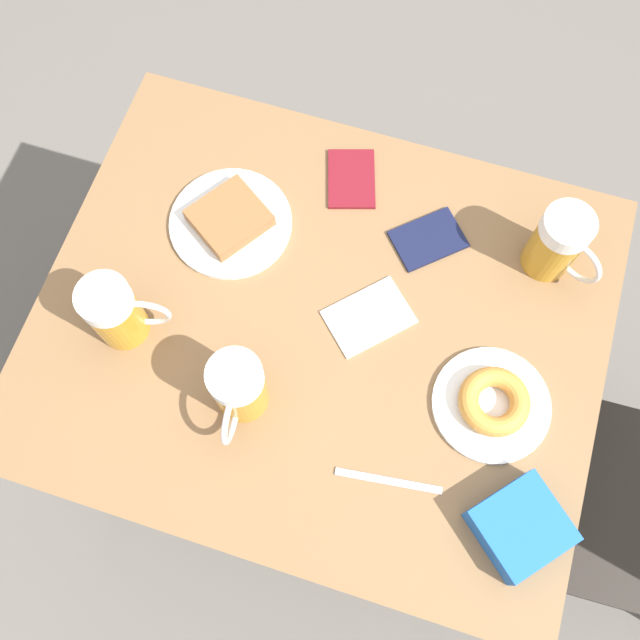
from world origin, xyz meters
name	(u,v)px	position (x,y,z in m)	size (l,w,h in m)	color
ground_plane	(320,417)	(0.00, 0.00, 0.00)	(8.00, 8.00, 0.00)	#666059
table	(320,336)	(0.00, 0.00, 0.70)	(0.82, 0.99, 0.77)	olive
plate_with_cake	(230,221)	(-0.14, -0.22, 0.78)	(0.23, 0.23, 0.04)	white
plate_with_donut	(493,403)	(0.05, 0.32, 0.78)	(0.20, 0.20, 0.04)	white
beer_mug_left	(238,388)	(0.17, -0.08, 0.84)	(0.14, 0.09, 0.15)	#C68C23
beer_mug_center	(116,312)	(0.11, -0.32, 0.84)	(0.09, 0.14, 0.15)	#C68C23
beer_mug_right	(559,243)	(-0.24, 0.36, 0.84)	(0.10, 0.13, 0.15)	#C68C23
napkin_folded	(369,317)	(-0.04, 0.08, 0.77)	(0.17, 0.17, 0.00)	white
fork	(388,481)	(0.23, 0.19, 0.77)	(0.03, 0.18, 0.00)	silver
passport_near_edge	(351,179)	(-0.30, -0.03, 0.77)	(0.15, 0.12, 0.01)	maroon
passport_far_edge	(428,239)	(-0.22, 0.14, 0.77)	(0.15, 0.15, 0.01)	#141938
blue_pouch	(521,527)	(0.24, 0.40, 0.79)	(0.18, 0.18, 0.05)	blue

